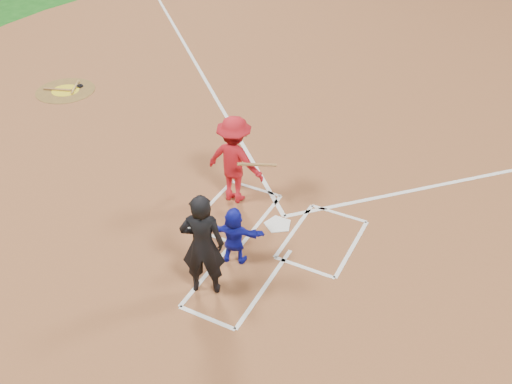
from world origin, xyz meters
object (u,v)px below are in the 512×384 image
at_px(batter_at_plate, 235,160).
at_px(on_deck_circle, 65,91).
at_px(home_plate, 278,224).
at_px(umpire, 203,245).
at_px(catcher, 234,236).

bearing_deg(batter_at_plate, on_deck_circle, 161.55).
height_order(home_plate, umpire, umpire).
relative_size(home_plate, umpire, 0.29).
xyz_separation_m(umpire, batter_at_plate, (-0.83, 2.61, -0.04)).
bearing_deg(home_plate, catcher, 77.93).
xyz_separation_m(home_plate, umpire, (-0.38, -2.21, 1.02)).
xyz_separation_m(on_deck_circle, umpire, (7.79, -4.94, 1.02)).
relative_size(on_deck_circle, catcher, 1.43).
distance_m(home_plate, batter_at_plate, 1.61).
distance_m(on_deck_circle, batter_at_plate, 7.41).
height_order(on_deck_circle, catcher, catcher).
distance_m(home_plate, umpire, 2.46).
bearing_deg(on_deck_circle, home_plate, -18.44).
bearing_deg(umpire, batter_at_plate, -96.11).
bearing_deg(on_deck_circle, umpire, -32.35).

